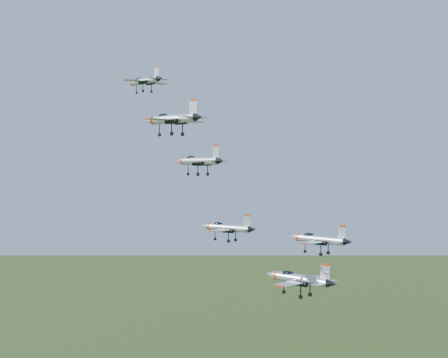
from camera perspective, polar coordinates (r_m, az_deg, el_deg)
The scene contains 6 objects.
jet_lead at distance 134.95m, azimuth -7.34°, elevation 8.89°, with size 12.32×10.40×3.32m.
jet_left_high at distance 111.47m, azimuth -2.37°, elevation 1.68°, with size 12.86×10.84×3.46m.
jet_right_high at distance 96.52m, azimuth -4.81°, elevation 5.51°, with size 12.79×10.67×3.42m.
jet_left_low at distance 107.00m, azimuth 8.64°, elevation -5.44°, with size 12.69×10.60×3.39m.
jet_right_low at distance 96.52m, azimuth 0.26°, elevation -4.45°, with size 10.49×8.65×2.81m.
jet_trail at distance 99.14m, azimuth 6.84°, elevation -9.02°, with size 13.59×11.39×3.64m.
Camera 1 is at (64.60, -89.67, 145.82)m, focal length 50.00 mm.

